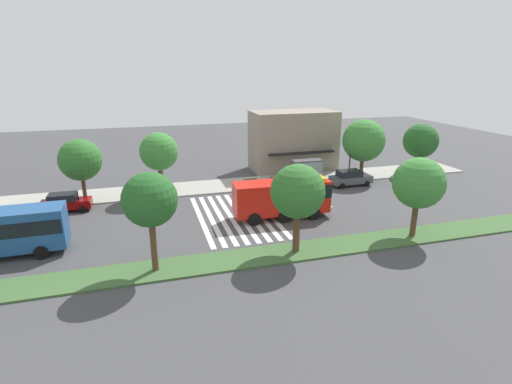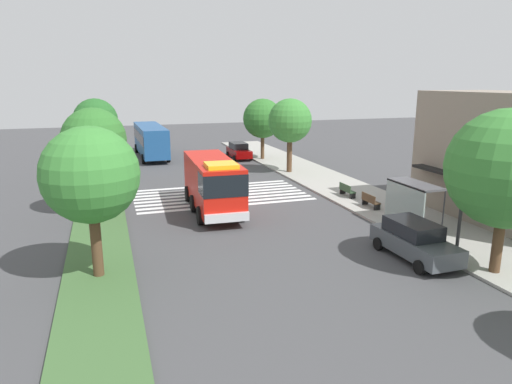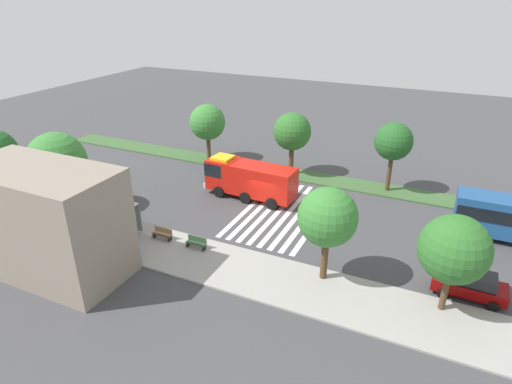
{
  "view_description": "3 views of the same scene",
  "coord_description": "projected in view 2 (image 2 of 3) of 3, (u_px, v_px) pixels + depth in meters",
  "views": [
    {
      "loc": [
        -9.83,
        -32.97,
        13.18
      ],
      "look_at": [
        0.15,
        1.21,
        1.74
      ],
      "focal_mm": 27.63,
      "sensor_mm": 36.0,
      "label": 1
    },
    {
      "loc": [
        29.91,
        -7.72,
        8.25
      ],
      "look_at": [
        2.05,
        1.39,
        1.11
      ],
      "focal_mm": 32.13,
      "sensor_mm": 36.0,
      "label": 2
    },
    {
      "loc": [
        -14.55,
        32.09,
        17.95
      ],
      "look_at": [
        0.27,
        0.5,
        1.71
      ],
      "focal_mm": 30.59,
      "sensor_mm": 36.0,
      "label": 3
    }
  ],
  "objects": [
    {
      "name": "parked_car_mid",
      "position": [
        414.0,
        240.0,
        21.64
      ],
      "size": [
        4.8,
        2.13,
        1.81
      ],
      "rotation": [
        0.0,
        0.0,
        0.02
      ],
      "color": "#474C51",
      "rests_on": "ground_plane"
    },
    {
      "name": "parked_car_west",
      "position": [
        239.0,
        151.0,
        49.42
      ],
      "size": [
        4.49,
        2.03,
        1.75
      ],
      "rotation": [
        0.0,
        0.0,
        -0.01
      ],
      "color": "#720505",
      "rests_on": "ground_plane"
    },
    {
      "name": "median_strip",
      "position": [
        100.0,
        212.0,
        29.34
      ],
      "size": [
        60.0,
        3.0,
        0.14
      ],
      "primitive_type": "cube",
      "color": "#3D6033",
      "rests_on": "ground_plane"
    },
    {
      "name": "transit_bus",
      "position": [
        151.0,
        139.0,
        50.25
      ],
      "size": [
        11.35,
        3.02,
        3.46
      ],
      "rotation": [
        0.0,
        0.0,
        3.16
      ],
      "color": "navy",
      "rests_on": "ground_plane"
    },
    {
      "name": "fire_truck",
      "position": [
        213.0,
        182.0,
        29.07
      ],
      "size": [
        8.89,
        3.12,
        3.66
      ],
      "rotation": [
        0.0,
        0.0,
        -0.04
      ],
      "color": "red",
      "rests_on": "ground_plane"
    },
    {
      "name": "median_tree_west",
      "position": [
        94.0,
        140.0,
        27.88
      ],
      "size": [
        3.89,
        3.89,
        6.56
      ],
      "color": "#513823",
      "rests_on": "median_strip"
    },
    {
      "name": "bus_stop_shelter",
      "position": [
        410.0,
        196.0,
        26.02
      ],
      "size": [
        3.5,
        1.4,
        2.46
      ],
      "color": "#4C4C51",
      "rests_on": "sidewalk"
    },
    {
      "name": "sidewalk",
      "position": [
        349.0,
        191.0,
        34.77
      ],
      "size": [
        60.0,
        5.15,
        0.14
      ],
      "primitive_type": "cube",
      "color": "#9E9B93",
      "rests_on": "ground_plane"
    },
    {
      "name": "median_tree_center",
      "position": [
        90.0,
        176.0,
        18.62
      ],
      "size": [
        3.99,
        3.99,
        6.38
      ],
      "color": "#513823",
      "rests_on": "median_strip"
    },
    {
      "name": "median_tree_far_west",
      "position": [
        96.0,
        121.0,
        37.1
      ],
      "size": [
        3.55,
        3.55,
        6.74
      ],
      "color": "#513823",
      "rests_on": "median_strip"
    },
    {
      "name": "crosswalk",
      "position": [
        220.0,
        195.0,
        33.93
      ],
      "size": [
        6.75,
        12.54,
        0.01
      ],
      "color": "silver",
      "rests_on": "ground_plane"
    },
    {
      "name": "sidewalk_tree_center",
      "position": [
        508.0,
        169.0,
        18.93
      ],
      "size": [
        5.01,
        5.01,
        7.08
      ],
      "color": "#513823",
      "rests_on": "sidewalk"
    },
    {
      "name": "storefront_building",
      "position": [
        510.0,
        158.0,
        27.0
      ],
      "size": [
        10.85,
        6.23,
        7.63
      ],
      "color": "gray",
      "rests_on": "ground_plane"
    },
    {
      "name": "ground_plane",
      "position": [
        228.0,
        202.0,
        31.91
      ],
      "size": [
        120.0,
        120.0,
        0.0
      ],
      "primitive_type": "plane",
      "color": "#424244"
    },
    {
      "name": "sidewalk_tree_west",
      "position": [
        290.0,
        121.0,
        40.83
      ],
      "size": [
        3.91,
        3.91,
        6.6
      ],
      "color": "#513823",
      "rests_on": "sidewalk"
    },
    {
      "name": "sidewalk_tree_far_west",
      "position": [
        263.0,
        119.0,
        47.89
      ],
      "size": [
        4.1,
        4.1,
        6.31
      ],
      "color": "#513823",
      "rests_on": "sidewalk"
    },
    {
      "name": "street_lamp",
      "position": [
        464.0,
        186.0,
        20.8
      ],
      "size": [
        0.36,
        0.36,
        5.83
      ],
      "color": "#2D2D30",
      "rests_on": "sidewalk"
    },
    {
      "name": "bench_west_of_shelter",
      "position": [
        347.0,
        190.0,
        32.91
      ],
      "size": [
        1.6,
        0.5,
        0.9
      ],
      "color": "#2D472D",
      "rests_on": "sidewalk"
    },
    {
      "name": "bench_near_shelter",
      "position": [
        370.0,
        201.0,
        30.02
      ],
      "size": [
        1.6,
        0.5,
        0.9
      ],
      "color": "#4C3823",
      "rests_on": "sidewalk"
    }
  ]
}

